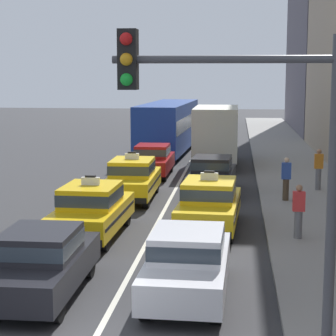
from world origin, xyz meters
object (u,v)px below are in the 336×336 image
object	(u,v)px
taxi_left_third	(133,178)
box_truck_right_fourth	(216,133)
sedan_left_nearest	(41,261)
sedan_right_nearest	(188,261)
pedestrian_mid_block	(319,169)
pedestrian_trailing	(286,179)
taxi_left_second	(92,209)
sedan_right_third	(212,174)
traffic_light_pole	(256,169)
bus_left_fifth	(169,125)
sedan_left_fourth	(153,159)
taxi_right_second	(209,203)
pedestrian_by_storefront	(299,211)

from	to	relation	value
taxi_left_third	box_truck_right_fourth	size ratio (longest dim) A/B	0.66
sedan_left_nearest	sedan_right_nearest	distance (m)	3.30
pedestrian_mid_block	pedestrian_trailing	distance (m)	2.83
box_truck_right_fourth	pedestrian_mid_block	world-z (taller)	box_truck_right_fourth
taxi_left_second	sedan_right_third	size ratio (longest dim) A/B	1.05
sedan_right_nearest	traffic_light_pole	size ratio (longest dim) A/B	0.78
bus_left_fifth	box_truck_right_fourth	distance (m)	5.87
taxi_left_third	traffic_light_pole	xyz separation A→B (m)	(4.38, -16.30, 2.94)
sedan_left_fourth	bus_left_fifth	distance (m)	9.03
sedan_right_third	pedestrian_trailing	xyz separation A→B (m)	(2.95, -1.84, 0.16)
traffic_light_pole	taxi_left_second	bearing A→B (deg)	114.02
bus_left_fifth	pedestrian_trailing	world-z (taller)	bus_left_fifth
sedan_left_nearest	sedan_right_nearest	bearing A→B (deg)	5.86
taxi_left_second	taxi_right_second	world-z (taller)	same
bus_left_fifth	pedestrian_mid_block	world-z (taller)	bus_left_fifth
taxi_left_third	box_truck_right_fourth	world-z (taller)	box_truck_right_fourth
taxi_left_second	sedan_left_fourth	world-z (taller)	taxi_left_second
sedan_left_nearest	pedestrian_by_storefront	xyz separation A→B (m)	(6.20, 5.26, 0.13)
sedan_left_nearest	taxi_left_second	xyz separation A→B (m)	(-0.09, 5.26, 0.03)
taxi_right_second	sedan_right_third	distance (m)	6.23
taxi_left_third	traffic_light_pole	world-z (taller)	traffic_light_pole
pedestrian_trailing	sedan_left_fourth	bearing A→B (deg)	135.43
taxi_left_second	sedan_right_nearest	size ratio (longest dim) A/B	1.06
taxi_left_second	traffic_light_pole	xyz separation A→B (m)	(4.67, -10.48, 2.94)
sedan_right_nearest	pedestrian_trailing	world-z (taller)	pedestrian_trailing
bus_left_fifth	pedestrian_by_storefront	size ratio (longest dim) A/B	6.93
sedan_left_fourth	sedan_right_nearest	world-z (taller)	same
sedan_left_nearest	sedan_left_fourth	world-z (taller)	same
pedestrian_trailing	traffic_light_pole	bearing A→B (deg)	-95.95
taxi_right_second	traffic_light_pole	distance (m)	12.17
sedan_left_nearest	taxi_right_second	xyz separation A→B (m)	(3.49, 6.54, 0.03)
sedan_left_nearest	traffic_light_pole	bearing A→B (deg)	-48.70
taxi_left_third	pedestrian_mid_block	distance (m)	7.91
sedan_left_nearest	taxi_left_second	world-z (taller)	taxi_left_second
taxi_right_second	pedestrian_by_storefront	distance (m)	3.00
sedan_left_fourth	pedestrian_by_storefront	bearing A→B (deg)	-62.77
bus_left_fifth	pedestrian_by_storefront	bearing A→B (deg)	-73.30
box_truck_right_fourth	pedestrian_trailing	distance (m)	10.48
sedan_right_third	pedestrian_trailing	bearing A→B (deg)	-31.93
bus_left_fifth	pedestrian_by_storefront	world-z (taller)	bus_left_fifth
taxi_right_second	pedestrian_by_storefront	size ratio (longest dim) A/B	2.85
taxi_right_second	pedestrian_trailing	bearing A→B (deg)	57.67
pedestrian_trailing	traffic_light_pole	distance (m)	16.47
taxi_left_second	pedestrian_by_storefront	xyz separation A→B (m)	(6.29, -0.00, 0.10)
taxi_left_second	traffic_light_pole	distance (m)	11.84
box_truck_right_fourth	traffic_light_pole	distance (m)	26.25
taxi_left_second	box_truck_right_fourth	bearing A→B (deg)	78.07
pedestrian_mid_block	traffic_light_pole	xyz separation A→B (m)	(-3.22, -18.52, 2.79)
bus_left_fifth	sedan_right_third	world-z (taller)	bus_left_fifth
taxi_left_third	sedan_left_nearest	bearing A→B (deg)	-91.04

